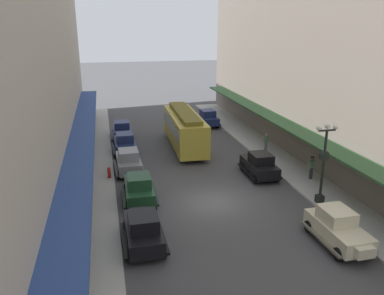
{
  "coord_description": "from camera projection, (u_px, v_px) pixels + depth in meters",
  "views": [
    {
      "loc": [
        -6.34,
        -21.51,
        10.8
      ],
      "look_at": [
        0.0,
        6.0,
        1.8
      ],
      "focal_mm": 36.07,
      "sensor_mm": 36.0,
      "label": 1
    }
  ],
  "objects": [
    {
      "name": "parked_car_1",
      "position": [
        122.0,
        130.0,
        37.96
      ],
      "size": [
        2.24,
        4.3,
        1.84
      ],
      "color": "#19234C",
      "rests_on": "ground"
    },
    {
      "name": "lamp_post_with_clock",
      "position": [
        324.0,
        160.0,
        23.35
      ],
      "size": [
        1.42,
        0.44,
        5.16
      ],
      "color": "black",
      "rests_on": "sidewalk_right"
    },
    {
      "name": "parked_car_0",
      "position": [
        143.0,
        229.0,
        19.49
      ],
      "size": [
        2.18,
        4.28,
        1.84
      ],
      "color": "black",
      "rests_on": "ground"
    },
    {
      "name": "parked_car_2",
      "position": [
        125.0,
        143.0,
        33.81
      ],
      "size": [
        2.21,
        4.29,
        1.84
      ],
      "color": "#19234C",
      "rests_on": "ground"
    },
    {
      "name": "parked_car_3",
      "position": [
        207.0,
        117.0,
        42.96
      ],
      "size": [
        2.3,
        4.32,
        1.84
      ],
      "color": "#19234C",
      "rests_on": "ground"
    },
    {
      "name": "ground_plane",
      "position": [
        213.0,
        202.0,
        24.61
      ],
      "size": [
        200.0,
        200.0,
        0.0
      ],
      "primitive_type": "plane",
      "color": "#424244"
    },
    {
      "name": "parked_car_6",
      "position": [
        129.0,
        160.0,
        29.35
      ],
      "size": [
        2.21,
        4.28,
        1.84
      ],
      "color": "slate",
      "rests_on": "ground"
    },
    {
      "name": "pedestrian_2",
      "position": [
        84.0,
        157.0,
        29.84
      ],
      "size": [
        0.36,
        0.28,
        1.67
      ],
      "color": "slate",
      "rests_on": "sidewalk_left"
    },
    {
      "name": "fire_hydrant",
      "position": [
        109.0,
        173.0,
        28.0
      ],
      "size": [
        0.24,
        0.24,
        0.82
      ],
      "color": "#B21E19",
      "rests_on": "sidewalk_left"
    },
    {
      "name": "streetcar",
      "position": [
        185.0,
        128.0,
        34.92
      ],
      "size": [
        2.77,
        9.67,
        3.46
      ],
      "color": "gold",
      "rests_on": "ground"
    },
    {
      "name": "pedestrian_0",
      "position": [
        266.0,
        142.0,
        33.75
      ],
      "size": [
        0.36,
        0.24,
        1.64
      ],
      "color": "slate",
      "rests_on": "sidewalk_right"
    },
    {
      "name": "pedestrian_3",
      "position": [
        311.0,
        168.0,
        27.7
      ],
      "size": [
        0.36,
        0.28,
        1.67
      ],
      "color": "#2D2D33",
      "rests_on": "sidewalk_right"
    },
    {
      "name": "sidewalk_right",
      "position": [
        319.0,
        190.0,
        26.19
      ],
      "size": [
        3.0,
        60.0,
        0.15
      ],
      "primitive_type": "cube",
      "color": "#A8A59E",
      "rests_on": "ground"
    },
    {
      "name": "parked_car_5",
      "position": [
        139.0,
        188.0,
        24.46
      ],
      "size": [
        2.21,
        4.29,
        1.84
      ],
      "color": "#193D23",
      "rests_on": "ground"
    },
    {
      "name": "sidewalk_left",
      "position": [
        92.0,
        213.0,
        22.98
      ],
      "size": [
        3.0,
        60.0,
        0.15
      ],
      "primitive_type": "cube",
      "color": "#A8A59E",
      "rests_on": "ground"
    },
    {
      "name": "parked_car_7",
      "position": [
        259.0,
        164.0,
        28.57
      ],
      "size": [
        2.15,
        4.26,
        1.84
      ],
      "color": "black",
      "rests_on": "ground"
    },
    {
      "name": "parked_car_4",
      "position": [
        338.0,
        227.0,
        19.7
      ],
      "size": [
        2.19,
        4.28,
        1.84
      ],
      "color": "beige",
      "rests_on": "ground"
    },
    {
      "name": "pedestrian_1",
      "position": [
        91.0,
        127.0,
        38.68
      ],
      "size": [
        0.36,
        0.28,
        1.67
      ],
      "color": "#4C4238",
      "rests_on": "sidewalk_left"
    }
  ]
}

